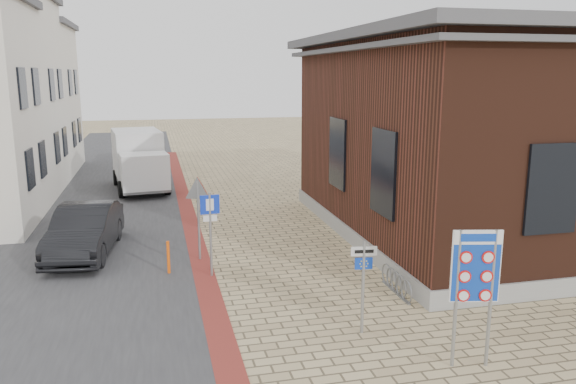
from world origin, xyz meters
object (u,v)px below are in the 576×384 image
box_truck (139,160)px  parking_sign (210,220)px  sedan (85,230)px  border_sign (476,270)px  bollard (168,257)px  essen_sign (363,274)px

box_truck → parking_sign: bearing=-87.9°
sedan → border_sign: 11.93m
border_sign → bollard: border_sign is taller
sedan → bollard: size_ratio=4.89×
border_sign → bollard: 8.60m
border_sign → parking_sign: (-4.30, 6.00, -0.33)m
box_truck → border_sign: size_ratio=2.05×
essen_sign → bollard: (-3.94, 4.70, -0.87)m
sedan → box_truck: 10.03m
box_truck → essen_sign: bearing=-81.1°
sedan → essen_sign: bearing=-41.5°
parking_sign → bollard: bearing=152.5°
box_truck → bollard: (0.97, -12.27, -0.97)m
essen_sign → box_truck: bearing=113.3°
box_truck → essen_sign: 17.67m
sedan → border_sign: (7.88, -8.87, 1.18)m
essen_sign → parking_sign: (-2.80, 4.20, 0.27)m
border_sign → bollard: bearing=142.2°
sedan → parking_sign: bearing=-32.3°
bollard → essen_sign: bearing=-50.0°
box_truck → parking_sign: box_truck is taller
box_truck → border_sign: 19.85m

